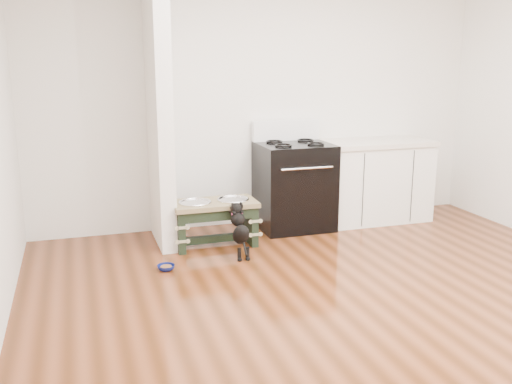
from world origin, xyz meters
name	(u,v)px	position (x,y,z in m)	size (l,w,h in m)	color
ground	(369,312)	(0.00, 0.00, 0.00)	(5.00, 5.00, 0.00)	#44200C
room_shell	(380,87)	(0.00, 0.00, 1.62)	(5.00, 5.00, 5.00)	silver
partition_wall	(159,107)	(-1.18, 2.10, 1.35)	(0.15, 0.80, 2.70)	silver
oven_range	(294,185)	(0.25, 2.16, 0.48)	(0.76, 0.69, 1.14)	black
cabinet_run	(374,181)	(1.23, 2.18, 0.45)	(1.24, 0.64, 0.91)	white
dog_feeder	(215,214)	(-0.71, 1.82, 0.32)	(0.82, 0.44, 0.46)	black
puppy	(240,228)	(-0.57, 1.44, 0.27)	(0.14, 0.42, 0.50)	black
floor_bowl	(166,268)	(-1.28, 1.29, 0.02)	(0.18, 0.18, 0.05)	#0B1553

